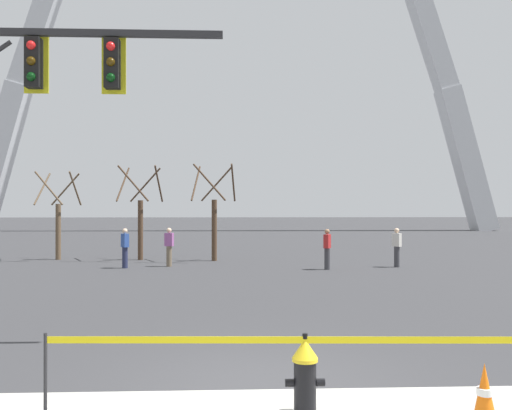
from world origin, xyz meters
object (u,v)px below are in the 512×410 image
Objects in this scene: monument_arch at (237,7)px; pedestrian_near_trees at (327,249)px; traffic_cone_by_hydrant at (485,397)px; pedestrian_walking_right at (169,247)px; pedestrian_walking_left at (397,247)px; fire_hydrant at (305,378)px; pedestrian_standing_center at (125,248)px.

pedestrian_near_trees is (3.29, -34.18, -22.09)m from monument_arch.
pedestrian_near_trees reaches higher than traffic_cone_by_hydrant.
pedestrian_walking_left is at bearing -3.89° from pedestrian_walking_right.
fire_hydrant is 53.85m from monument_arch.
monument_arch reaches higher than pedestrian_standing_center.
pedestrian_near_trees is at bearing -6.08° from pedestrian_standing_center.
pedestrian_standing_center and pedestrian_near_trees have the same top height.
monument_arch is at bearing 84.72° from pedestrian_walking_right.
pedestrian_walking_right is (-5.42, 16.53, 0.46)m from traffic_cone_by_hydrant.
pedestrian_near_trees is at bearing -12.31° from pedestrian_walking_right.
pedestrian_walking_right is 6.47m from pedestrian_near_trees.
monument_arch is at bearing 92.77° from traffic_cone_by_hydrant.
pedestrian_walking_left is 3.08m from pedestrian_near_trees.
pedestrian_walking_right is (-3.03, -32.80, -22.09)m from monument_arch.
fire_hydrant reaches higher than traffic_cone_by_hydrant.
monument_arch is 40.26m from pedestrian_standing_center.
pedestrian_walking_right is at bearing -95.28° from monument_arch.
fire_hydrant is 0.62× the size of pedestrian_walking_left.
fire_hydrant is 1.36× the size of traffic_cone_by_hydrant.
pedestrian_near_trees is at bearing -165.99° from pedestrian_walking_left.
traffic_cone_by_hydrant is at bearing -93.43° from pedestrian_near_trees.
fire_hydrant is 0.62× the size of pedestrian_near_trees.
pedestrian_walking_left is (6.28, -33.44, -22.09)m from monument_arch.
pedestrian_standing_center is at bearing 108.30° from fire_hydrant.
pedestrian_standing_center is (-5.17, 15.63, 0.35)m from fire_hydrant.
pedestrian_walking_right is at bearing 167.69° from pedestrian_near_trees.
pedestrian_walking_right is at bearing 176.11° from pedestrian_walking_left.
pedestrian_near_trees is (0.91, 15.15, 0.46)m from traffic_cone_by_hydrant.
pedestrian_walking_right is (-3.47, 16.15, 0.35)m from fire_hydrant.
pedestrian_near_trees is at bearing -84.50° from monument_arch.
traffic_cone_by_hydrant is (1.95, -0.37, -0.11)m from fire_hydrant.
monument_arch is 33.86× the size of pedestrian_walking_left.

